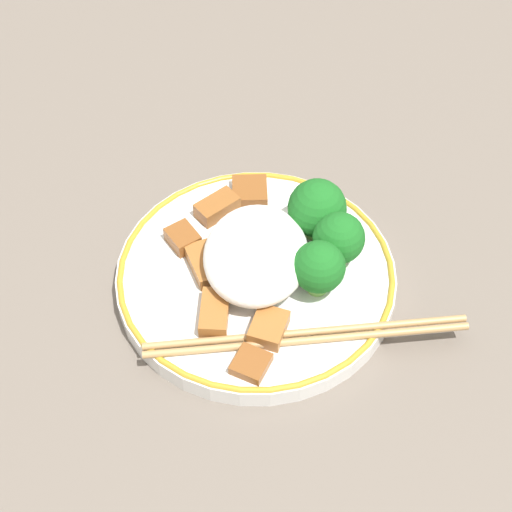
# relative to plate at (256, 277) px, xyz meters

# --- Properties ---
(ground_plane) EXTENTS (3.00, 3.00, 0.00)m
(ground_plane) POSITION_rel_plate_xyz_m (0.00, 0.00, -0.01)
(ground_plane) COLOR #665B51
(plate) EXTENTS (0.22, 0.22, 0.02)m
(plate) POSITION_rel_plate_xyz_m (0.00, 0.00, 0.00)
(plate) COLOR white
(plate) RESTS_ON ground_plane
(rice_mound) EXTENTS (0.10, 0.08, 0.04)m
(rice_mound) POSITION_rel_plate_xyz_m (0.00, -0.00, 0.03)
(rice_mound) COLOR white
(rice_mound) RESTS_ON plate
(broccoli_back_left) EXTENTS (0.04, 0.04, 0.05)m
(broccoli_back_left) POSITION_rel_plate_xyz_m (0.01, 0.05, 0.03)
(broccoli_back_left) COLOR #72AD4C
(broccoli_back_left) RESTS_ON plate
(broccoli_back_center) EXTENTS (0.04, 0.04, 0.05)m
(broccoli_back_center) POSITION_rel_plate_xyz_m (-0.02, 0.06, 0.03)
(broccoli_back_center) COLOR #72AD4C
(broccoli_back_center) RESTS_ON plate
(broccoli_back_right) EXTENTS (0.05, 0.05, 0.05)m
(broccoli_back_right) POSITION_rel_plate_xyz_m (-0.05, 0.04, 0.03)
(broccoli_back_right) COLOR #72AD4C
(broccoli_back_right) RESTS_ON plate
(meat_near_front) EXTENTS (0.04, 0.04, 0.01)m
(meat_near_front) POSITION_rel_plate_xyz_m (-0.06, -0.04, 0.01)
(meat_near_front) COLOR brown
(meat_near_front) RESTS_ON plate
(meat_near_left) EXTENTS (0.04, 0.02, 0.01)m
(meat_near_left) POSITION_rel_plate_xyz_m (0.05, -0.03, 0.01)
(meat_near_left) COLOR #995B28
(meat_near_left) RESTS_ON plate
(meat_near_right) EXTENTS (0.03, 0.02, 0.01)m
(meat_near_right) POSITION_rel_plate_xyz_m (-0.04, -0.00, 0.01)
(meat_near_right) COLOR #995B28
(meat_near_right) RESTS_ON plate
(meat_near_back) EXTENTS (0.03, 0.03, 0.01)m
(meat_near_back) POSITION_rel_plate_xyz_m (0.09, 0.01, 0.01)
(meat_near_back) COLOR brown
(meat_near_back) RESTS_ON plate
(meat_on_rice_edge) EXTENTS (0.03, 0.03, 0.01)m
(meat_on_rice_edge) POSITION_rel_plate_xyz_m (-0.02, -0.06, 0.01)
(meat_on_rice_edge) COLOR brown
(meat_on_rice_edge) RESTS_ON plate
(meat_mid_left) EXTENTS (0.05, 0.04, 0.01)m
(meat_mid_left) POSITION_rel_plate_xyz_m (0.00, -0.04, 0.01)
(meat_mid_left) COLOR #995B28
(meat_mid_left) RESTS_ON plate
(meat_mid_right) EXTENTS (0.04, 0.03, 0.01)m
(meat_mid_right) POSITION_rel_plate_xyz_m (0.06, 0.02, 0.01)
(meat_mid_right) COLOR #995B28
(meat_mid_right) RESTS_ON plate
(meat_far_scatter) EXTENTS (0.03, 0.03, 0.01)m
(meat_far_scatter) POSITION_rel_plate_xyz_m (-0.08, -0.01, 0.01)
(meat_far_scatter) COLOR brown
(meat_far_scatter) RESTS_ON plate
(chopsticks) EXTENTS (0.06, 0.24, 0.01)m
(chopsticks) POSITION_rel_plate_xyz_m (0.06, 0.04, 0.01)
(chopsticks) COLOR #AD8451
(chopsticks) RESTS_ON plate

